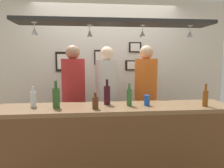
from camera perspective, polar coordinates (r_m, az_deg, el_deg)
name	(u,v)px	position (r m, az deg, el deg)	size (l,w,h in m)	color
back_wall	(106,73)	(3.83, -1.55, 3.00)	(4.40, 0.06, 2.60)	silver
bar_counter	(118,139)	(2.39, 1.55, -14.48)	(2.70, 0.55, 1.01)	brown
overhead_glass_rack	(116,22)	(2.47, 1.00, 16.24)	(2.20, 0.36, 0.04)	black
hanging_wineglass_far_left	(35,31)	(2.44, -20.13, 13.29)	(0.07, 0.07, 0.13)	silver
hanging_wineglass_left	(90,33)	(2.49, -6.02, 13.52)	(0.07, 0.07, 0.13)	silver
hanging_wineglass_center_left	(142,33)	(2.51, 8.17, 13.42)	(0.07, 0.07, 0.13)	silver
hanging_wineglass_center	(190,33)	(2.67, 20.25, 12.66)	(0.07, 0.07, 0.13)	silver
person_left_red_shirt	(74,93)	(3.17, -10.29, -2.28)	(0.34, 0.34, 1.75)	#2D334C
person_middle_white_patterned_shirt	(107,93)	(3.17, -1.35, -2.38)	(0.34, 0.34, 1.73)	#2D334C
person_right_orange_shirt	(146,91)	(3.27, 9.06, -1.96)	(0.34, 0.34, 1.75)	#2D334C
bottle_champagne_green	(56,97)	(2.41, -14.81, -3.45)	(0.08, 0.08, 0.30)	#2D5623
bottle_beer_brown_stubby	(95,102)	(2.30, -4.51, -4.98)	(0.07, 0.07, 0.18)	#512D14
bottle_soda_clear	(33,99)	(2.54, -20.44, -3.73)	(0.06, 0.06, 0.23)	silver
bottle_beer_amber_tall	(205,98)	(2.63, 23.82, -3.37)	(0.06, 0.06, 0.26)	brown
bottle_wine_dark_red	(107,95)	(2.50, -1.35, -2.87)	(0.08, 0.08, 0.30)	#380F19
bottle_beer_green_import	(129,97)	(2.45, 4.66, -3.45)	(0.06, 0.06, 0.26)	#336B2D
drink_can	(147,100)	(2.49, 9.39, -4.34)	(0.07, 0.07, 0.12)	#1E4CB2
picture_frame_lower_pair	(133,65)	(3.85, 5.80, 5.04)	(0.30, 0.02, 0.18)	black
picture_frame_upper_small	(135,47)	(3.86, 6.23, 9.81)	(0.22, 0.02, 0.18)	black
picture_frame_crest	(99,57)	(3.77, -3.42, 7.19)	(0.18, 0.02, 0.26)	black
picture_frame_caricature	(63,62)	(3.80, -13.00, 5.89)	(0.26, 0.02, 0.34)	black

